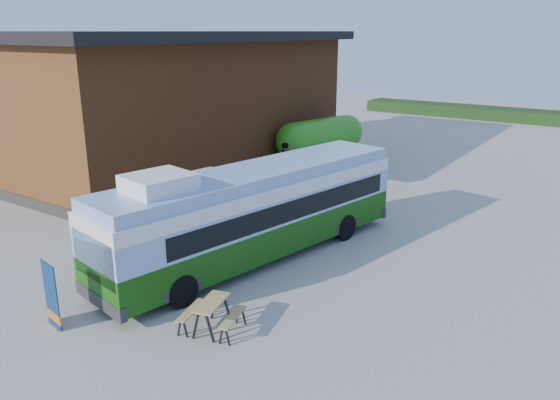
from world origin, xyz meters
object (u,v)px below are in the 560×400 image
Objects in this scene: person_a at (307,177)px; slurry_tanker at (321,137)px; person_b at (284,161)px; bus at (255,210)px; picnic_table at (212,309)px; banner at (52,301)px.

person_a is 0.26× the size of slurry_tanker.
person_b reaches higher than person_a.
bus reaches higher than slurry_tanker.
person_b is at bearing 125.72° from person_a.
slurry_tanker is at bearing 96.49° from picnic_table.
bus is 6.99m from banner.
bus is 10.65m from person_b.
banner reaches higher than picnic_table.
picnic_table is at bearing -54.41° from slurry_tanker.
slurry_tanker reaches higher than person_b.
banner is 1.05× the size of picnic_table.
person_b is (-2.54, 1.82, 0.09)m from person_a.
slurry_tanker is (-2.99, 6.44, 0.60)m from person_a.
banner is at bearing -163.84° from picnic_table.
person_a is at bearing 104.22° from banner.
banner is (-1.65, -6.72, -0.99)m from bus.
slurry_tanker is (-7.45, 18.46, 0.86)m from picnic_table.
bus is at bearing 50.29° from person_b.
person_b reaches higher than banner.
picnic_table is 19.93m from slurry_tanker.
slurry_tanker is at bearing 122.27° from bus.
bus is at bearing 86.94° from banner.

